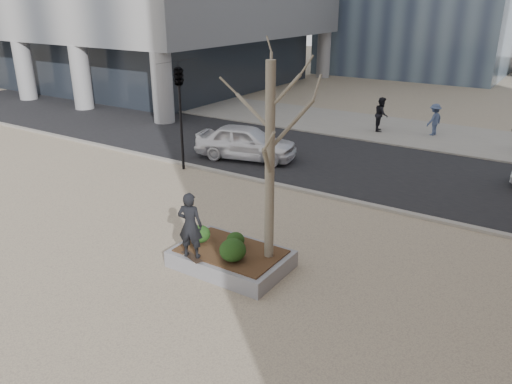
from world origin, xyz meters
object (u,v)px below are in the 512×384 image
Objects in this scene: skateboarder at (190,225)px; police_car at (246,142)px; skateboard at (192,257)px; planter at (231,259)px.

skateboarder reaches higher than police_car.
skateboard is 0.92m from skateboarder.
planter is 1.11m from skateboard.
planter is at bearing 74.51° from skateboard.
skateboarder reaches higher than planter.
planter is 1.69× the size of skateboarder.
skateboarder reaches higher than skateboard.
skateboarder is (-0.63, -0.88, 1.19)m from planter.
planter is 1.60m from skateboarder.
planter is 0.66× the size of police_car.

